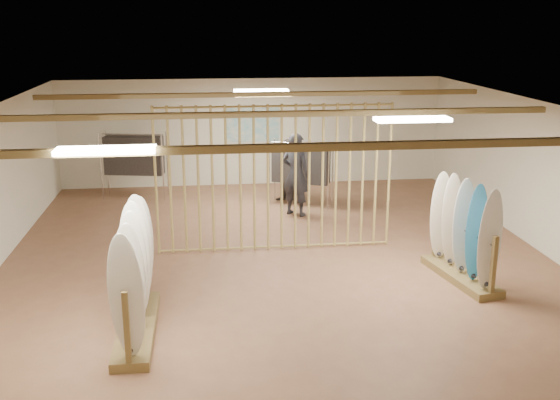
{
  "coord_description": "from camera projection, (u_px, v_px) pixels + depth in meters",
  "views": [
    {
      "loc": [
        -1.33,
        -11.03,
        4.29
      ],
      "look_at": [
        0.0,
        0.0,
        1.2
      ],
      "focal_mm": 42.0,
      "sensor_mm": 36.0,
      "label": 1
    }
  ],
  "objects": [
    {
      "name": "floor",
      "position": [
        280.0,
        264.0,
        11.85
      ],
      "size": [
        12.0,
        12.0,
        0.0
      ],
      "primitive_type": "plane",
      "color": "#8B5E43",
      "rests_on": "ground"
    },
    {
      "name": "ceiling",
      "position": [
        280.0,
        109.0,
        11.1
      ],
      "size": [
        12.0,
        12.0,
        0.0
      ],
      "primitive_type": "plane",
      "rotation": [
        3.14,
        0.0,
        0.0
      ],
      "color": "#97958F",
      "rests_on": "ground"
    },
    {
      "name": "wall_back",
      "position": [
        253.0,
        132.0,
        17.21
      ],
      "size": [
        12.0,
        0.0,
        12.0
      ],
      "primitive_type": "plane",
      "rotation": [
        1.57,
        0.0,
        0.0
      ],
      "color": "white",
      "rests_on": "ground"
    },
    {
      "name": "wall_front",
      "position": [
        362.0,
        360.0,
        5.73
      ],
      "size": [
        12.0,
        0.0,
        12.0
      ],
      "primitive_type": "plane",
      "rotation": [
        -1.57,
        0.0,
        0.0
      ],
      "color": "white",
      "rests_on": "ground"
    },
    {
      "name": "wall_right",
      "position": [
        549.0,
        181.0,
        12.05
      ],
      "size": [
        0.0,
        12.0,
        12.0
      ],
      "primitive_type": "plane",
      "rotation": [
        1.57,
        0.0,
        -1.57
      ],
      "color": "white",
      "rests_on": "ground"
    },
    {
      "name": "ceiling_slats",
      "position": [
        280.0,
        114.0,
        11.12
      ],
      "size": [
        9.5,
        6.12,
        0.1
      ],
      "primitive_type": "cube",
      "color": "olive",
      "rests_on": "ground"
    },
    {
      "name": "light_panels",
      "position": [
        280.0,
        113.0,
        11.11
      ],
      "size": [
        1.2,
        0.35,
        0.06
      ],
      "primitive_type": "cube",
      "color": "white",
      "rests_on": "ground"
    },
    {
      "name": "bamboo_partition",
      "position": [
        275.0,
        178.0,
        12.24
      ],
      "size": [
        4.45,
        0.05,
        2.78
      ],
      "color": "tan",
      "rests_on": "ground"
    },
    {
      "name": "poster",
      "position": [
        253.0,
        125.0,
        17.14
      ],
      "size": [
        1.4,
        0.03,
        0.9
      ],
      "primitive_type": "cube",
      "color": "#369DBD",
      "rests_on": "ground"
    },
    {
      "name": "rack_left",
      "position": [
        135.0,
        292.0,
        9.09
      ],
      "size": [
        0.51,
        2.24,
        1.81
      ],
      "rotation": [
        0.0,
        0.0,
        -0.0
      ],
      "color": "olive",
      "rests_on": "floor"
    },
    {
      "name": "rack_right",
      "position": [
        462.0,
        246.0,
        10.97
      ],
      "size": [
        0.81,
        1.91,
        1.77
      ],
      "rotation": [
        0.0,
        0.0,
        0.18
      ],
      "color": "olive",
      "rests_on": "floor"
    },
    {
      "name": "clothing_rack_a",
      "position": [
        134.0,
        155.0,
        15.95
      ],
      "size": [
        1.5,
        0.66,
        1.64
      ],
      "rotation": [
        0.0,
        0.0,
        -0.21
      ],
      "color": "silver",
      "rests_on": "floor"
    },
    {
      "name": "clothing_rack_b",
      "position": [
        301.0,
        164.0,
        15.3
      ],
      "size": [
        1.36,
        0.89,
        1.54
      ],
      "rotation": [
        0.0,
        0.0,
        -0.44
      ],
      "color": "silver",
      "rests_on": "floor"
    },
    {
      "name": "shopper_a",
      "position": [
        296.0,
        169.0,
        14.53
      ],
      "size": [
        0.93,
        0.89,
        2.12
      ],
      "primitive_type": "imported",
      "rotation": [
        0.0,
        0.0,
        2.47
      ],
      "color": "#26272E",
      "rests_on": "floor"
    },
    {
      "name": "shopper_b",
      "position": [
        290.0,
        167.0,
        15.54
      ],
      "size": [
        1.07,
        1.05,
        1.74
      ],
      "primitive_type": "imported",
      "rotation": [
        0.0,
        0.0,
        -0.71
      ],
      "color": "#352F29",
      "rests_on": "floor"
    }
  ]
}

